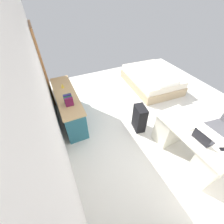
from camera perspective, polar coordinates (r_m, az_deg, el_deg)
The scene contains 13 objects.
ground_plane at distance 4.14m, azimuth 11.87°, elevation -1.66°, with size 5.92×5.92×0.00m, color silver.
wall_back at distance 2.68m, azimuth -24.67°, elevation 7.55°, with size 4.92×0.10×2.89m, color white.
door_wooden at distance 4.58m, azimuth -24.62°, elevation 15.35°, with size 0.88×0.05×2.04m, color #936038.
desk at distance 3.35m, azimuth 27.08°, elevation -10.56°, with size 1.47×0.72×0.72m.
office_chair at distance 3.92m, azimuth 36.26°, elevation -5.41°, with size 0.52×0.52×0.94m.
credenza at distance 3.94m, azimuth -16.17°, elevation 2.09°, with size 1.80×0.48×0.75m.
bed at distance 5.34m, azimuth 14.76°, elevation 11.90°, with size 1.99×1.52×0.58m.
suitcase_black at distance 3.59m, azimuth 10.38°, elevation -2.37°, with size 0.36×0.22×0.65m, color black.
laptop at distance 2.99m, azimuth 31.06°, elevation -8.61°, with size 0.32×0.23×0.21m.
computer_mouse at distance 3.11m, azimuth 27.76°, elevation -5.65°, with size 0.06×0.10×0.03m, color white.
cell_phone_near_laptop at distance 3.09m, azimuth 36.78°, elevation -11.25°, with size 0.07×0.14×0.01m, color black.
book_row at distance 3.33m, azimuth -16.20°, elevation 4.32°, with size 0.19×0.17×0.21m.
figurine_small at distance 3.96m, azimuth -18.35°, elevation 9.49°, with size 0.08×0.08×0.11m, color gold.
Camera 1 is at (-2.31, 2.01, 2.79)m, focal length 24.07 mm.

